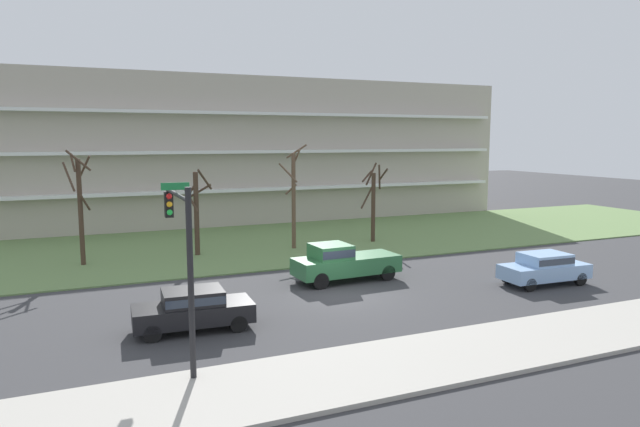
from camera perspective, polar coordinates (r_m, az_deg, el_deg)
name	(u,v)px	position (r m, az deg, el deg)	size (l,w,h in m)	color
ground	(342,296)	(26.15, 2.23, -8.33)	(160.00, 160.00, 0.00)	#38383A
sidewalk_curb_near	(446,356)	(19.58, 12.61, -13.82)	(80.00, 4.00, 0.15)	#ADA89E
grass_lawn_strip	(254,244)	(38.93, -6.64, -3.04)	(80.00, 16.00, 0.08)	#66844C
apartment_building	(211,151)	(50.94, -10.96, 6.23)	(52.78, 11.06, 12.23)	#B2A899
tree_far_left	(80,205)	(34.27, -23.03, 0.75)	(1.52, 1.51, 6.58)	#423023
tree_left	(196,209)	(35.21, -12.34, 0.41)	(1.88, 2.13, 5.38)	#423023
tree_center	(294,196)	(36.48, -2.69, 1.73)	(1.99, 1.99, 6.81)	brown
tree_right	(373,201)	(39.15, 5.40, 1.29)	(1.66, 1.64, 5.53)	#423023
pickup_green_near_left	(342,261)	(28.58, 2.26, -4.86)	(5.49, 2.26, 1.95)	#2D6B3D
sedan_black_center_left	(193,308)	(21.96, -12.66, -9.25)	(4.48, 2.01, 1.57)	black
sedan_blue_center_right	(544,267)	(30.08, 21.67, -5.04)	(4.47, 1.98, 1.57)	#8CB2E0
traffic_signal_mast	(181,243)	(18.06, -13.80, -2.95)	(0.90, 4.21, 5.79)	black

